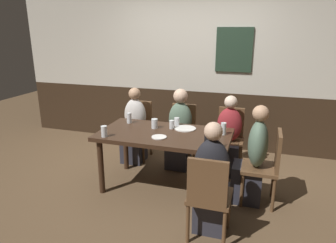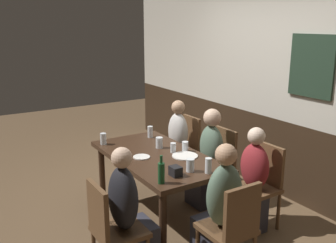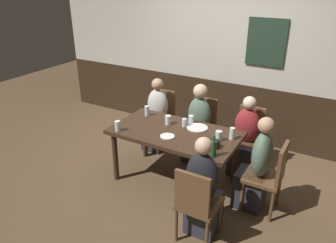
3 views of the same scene
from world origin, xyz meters
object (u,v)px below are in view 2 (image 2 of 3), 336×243
object	(u,v)px
person_right_far	(250,188)
tumbler_short	(190,166)
chair_left_far	(185,145)
plate_white_large	(185,156)
pint_glass_stout	(159,143)
plate_white_small	(142,157)
person_mid_far	(208,164)
beer_bottle_green	(161,172)
chair_mid_far	(218,161)
person_right_near	(129,223)
chair_head_east	(233,226)
pint_glass_pale	(208,167)
person_left_far	(175,149)
chair_right_near	(111,227)
condiment_caddy	(175,171)
dining_table	(157,162)
chair_right_far	(262,181)
beer_glass_half	(103,139)
pint_glass_amber	(173,148)
person_head_east	(220,218)
beer_glass_tall	(150,133)
highball_clear	(185,147)

from	to	relation	value
person_right_far	tumbler_short	distance (m)	0.75
chair_left_far	plate_white_large	distance (m)	1.13
pint_glass_stout	plate_white_small	world-z (taller)	pint_glass_stout
person_mid_far	pint_glass_stout	xyz separation A→B (m)	(-0.18, -0.55, 0.31)
person_right_far	beer_bottle_green	xyz separation A→B (m)	(-0.05, -1.03, 0.38)
chair_mid_far	person_right_near	distance (m)	1.69
chair_head_east	tumbler_short	world-z (taller)	chair_head_east
plate_white_large	person_mid_far	bearing A→B (deg)	113.54
chair_head_east	pint_glass_pale	world-z (taller)	pint_glass_pale
person_left_far	pint_glass_pale	distance (m)	1.53
pint_glass_pale	tumbler_short	bearing A→B (deg)	-135.64
chair_right_near	person_mid_far	world-z (taller)	person_mid_far
person_left_far	condiment_caddy	distance (m)	1.56
dining_table	person_right_far	bearing A→B (deg)	44.19
plate_white_small	condiment_caddy	xyz separation A→B (m)	(0.59, 0.04, 0.04)
chair_right_far	pint_glass_stout	xyz separation A→B (m)	(-0.88, -0.72, 0.30)
chair_right_far	tumbler_short	distance (m)	0.88
plate_white_small	beer_glass_half	bearing A→B (deg)	-165.18
beer_bottle_green	beer_glass_half	bearing A→B (deg)	-179.74
person_right_near	dining_table	bearing A→B (deg)	135.72
pint_glass_stout	chair_right_far	bearing A→B (deg)	39.10
person_mid_far	plate_white_large	size ratio (longest dim) A/B	4.24
chair_left_far	condiment_caddy	distance (m)	1.65
pint_glass_amber	condiment_caddy	distance (m)	0.63
chair_left_far	person_left_far	world-z (taller)	person_left_far
chair_mid_far	beer_bottle_green	xyz separation A→B (m)	(0.66, -1.19, 0.35)
chair_mid_far	plate_white_small	distance (m)	1.06
chair_right_far	chair_head_east	xyz separation A→B (m)	(0.51, -0.85, 0.00)
pint_glass_pale	beer_glass_half	xyz separation A→B (m)	(-1.32, -0.50, -0.00)
condiment_caddy	tumbler_short	bearing A→B (deg)	94.18
person_left_far	tumbler_short	bearing A→B (deg)	-27.29
person_right_near	plate_white_small	distance (m)	0.91
chair_mid_far	pint_glass_pale	size ratio (longest dim) A/B	5.98
chair_right_near	person_left_far	distance (m)	2.08
person_mid_far	beer_bottle_green	bearing A→B (deg)	-57.48
person_head_east	chair_left_far	bearing A→B (deg)	154.23
chair_head_east	person_right_far	world-z (taller)	person_right_far
person_mid_far	person_head_east	bearing A→B (deg)	-33.10
pint_glass_stout	person_right_far	bearing A→B (deg)	32.06
beer_glass_tall	chair_left_far	bearing A→B (deg)	101.74
beer_bottle_green	plate_white_small	xyz separation A→B (m)	(-0.66, 0.16, -0.10)
chair_right_near	chair_mid_far	bearing A→B (deg)	112.53
pint_glass_pale	beer_bottle_green	xyz separation A→B (m)	(-0.04, -0.49, 0.04)
chair_mid_far	beer_glass_half	size ratio (longest dim) A/B	6.67
pint_glass_pale	plate_white_large	world-z (taller)	pint_glass_pale
chair_right_far	person_head_east	distance (m)	0.92
plate_white_large	plate_white_small	distance (m)	0.45
beer_bottle_green	chair_mid_far	bearing A→B (deg)	118.85
chair_right_near	beer_glass_half	bearing A→B (deg)	159.37
highball_clear	plate_white_small	world-z (taller)	highball_clear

